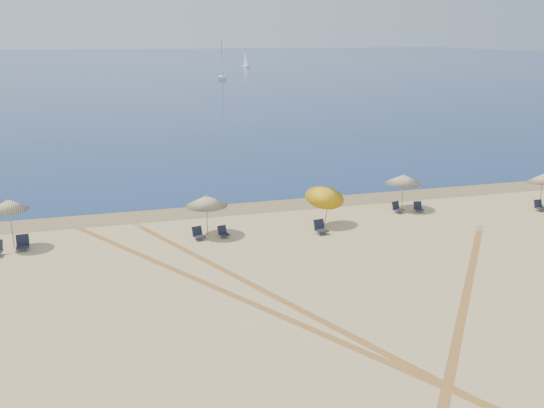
{
  "coord_description": "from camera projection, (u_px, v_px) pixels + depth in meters",
  "views": [
    {
      "loc": [
        -8.37,
        -9.98,
        10.44
      ],
      "look_at": [
        0.0,
        20.0,
        1.3
      ],
      "focal_mm": 38.37,
      "sensor_mm": 36.0,
      "label": 1
    }
  ],
  "objects": [
    {
      "name": "umbrella_5",
      "position": [
        544.0,
        178.0,
        35.53
      ],
      "size": [
        2.06,
        2.1,
        2.32
      ],
      "color": "gray",
      "rests_on": "ground"
    },
    {
      "name": "umbrella_4",
      "position": [
        404.0,
        179.0,
        35.5
      ],
      "size": [
        2.24,
        2.24,
        2.25
      ],
      "color": "gray",
      "rests_on": "ground"
    },
    {
      "name": "chair_8",
      "position": [
        418.0,
        207.0,
        35.43
      ],
      "size": [
        0.55,
        0.63,
        0.61
      ],
      "rotation": [
        0.0,
        0.0,
        -0.09
      ],
      "color": "black",
      "rests_on": "ground"
    },
    {
      "name": "umbrella_1",
      "position": [
        9.0,
        205.0,
        28.85
      ],
      "size": [
        1.87,
        1.87,
        2.62
      ],
      "color": "gray",
      "rests_on": "ground"
    },
    {
      "name": "chair_7",
      "position": [
        397.0,
        208.0,
        35.27
      ],
      "size": [
        0.72,
        0.78,
        0.65
      ],
      "rotation": [
        0.0,
        0.0,
        0.35
      ],
      "color": "black",
      "rests_on": "ground"
    },
    {
      "name": "wet_sand",
      "position": [
        255.0,
        207.0,
        36.5
      ],
      "size": [
        500.0,
        500.0,
        0.0
      ],
      "primitive_type": "plane",
      "color": "olive",
      "rests_on": "ground"
    },
    {
      "name": "chair_4",
      "position": [
        198.0,
        234.0,
        30.67
      ],
      "size": [
        0.69,
        0.76,
        0.66
      ],
      "rotation": [
        0.0,
        0.0,
        0.26
      ],
      "color": "black",
      "rests_on": "ground"
    },
    {
      "name": "chair_6",
      "position": [
        320.0,
        227.0,
        31.56
      ],
      "size": [
        0.72,
        0.81,
        0.74
      ],
      "rotation": [
        0.0,
        0.0,
        0.17
      ],
      "color": "black",
      "rests_on": "ground"
    },
    {
      "name": "chair_9",
      "position": [
        539.0,
        206.0,
        35.64
      ],
      "size": [
        0.54,
        0.64,
        0.65
      ],
      "rotation": [
        0.0,
        0.0,
        0.01
      ],
      "color": "black",
      "rests_on": "ground"
    },
    {
      "name": "ocean",
      "position": [
        128.0,
        62.0,
        222.26
      ],
      "size": [
        500.0,
        500.0,
        0.0
      ],
      "primitive_type": "plane",
      "color": "#0C2151",
      "rests_on": "ground"
    },
    {
      "name": "umbrella_2",
      "position": [
        206.0,
        201.0,
        30.86
      ],
      "size": [
        2.26,
        2.26,
        2.25
      ],
      "color": "gray",
      "rests_on": "ground"
    },
    {
      "name": "sailboat_2",
      "position": [
        245.0,
        61.0,
        188.27
      ],
      "size": [
        1.79,
        4.52,
        6.55
      ],
      "rotation": [
        0.0,
        0.0,
        0.16
      ],
      "color": "white",
      "rests_on": "ocean"
    },
    {
      "name": "umbrella_3",
      "position": [
        325.0,
        194.0,
        32.38
      ],
      "size": [
        2.19,
        2.24,
        2.55
      ],
      "color": "gray",
      "rests_on": "ground"
    },
    {
      "name": "tire_tracks",
      "position": [
        314.0,
        312.0,
        22.63
      ],
      "size": [
        46.72,
        47.07,
        0.0
      ],
      "color": "tan",
      "rests_on": "ground"
    },
    {
      "name": "chair_3",
      "position": [
        23.0,
        243.0,
        29.17
      ],
      "size": [
        0.66,
        0.76,
        0.74
      ],
      "rotation": [
        0.0,
        0.0,
        0.07
      ],
      "color": "black",
      "rests_on": "ground"
    },
    {
      "name": "chair_5",
      "position": [
        223.0,
        232.0,
        31.01
      ],
      "size": [
        0.64,
        0.7,
        0.6
      ],
      "rotation": [
        0.0,
        0.0,
        0.3
      ],
      "color": "black",
      "rests_on": "ground"
    },
    {
      "name": "sailboat_1",
      "position": [
        222.0,
        67.0,
        139.02
      ],
      "size": [
        2.87,
        6.27,
        9.05
      ],
      "rotation": [
        0.0,
        0.0,
        -0.23
      ],
      "color": "white",
      "rests_on": "ocean"
    }
  ]
}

